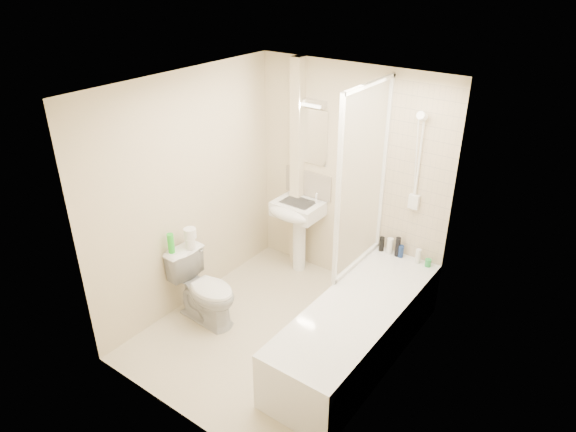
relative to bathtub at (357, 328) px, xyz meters
The scene contains 25 objects.
floor 0.83m from the bathtub, 165.07° to the right, with size 2.50×2.50×0.00m, color beige.
wall_back 1.58m from the bathtub, 125.54° to the left, with size 2.20×0.02×2.40m, color beige.
wall_left 2.07m from the bathtub, behind, with size 0.02×2.50×2.40m, color beige.
wall_right 1.00m from the bathtub, 29.74° to the right, with size 0.02×2.50×2.40m, color beige.
ceiling 2.25m from the bathtub, 165.07° to the right, with size 2.20×2.50×0.02m, color white.
tile_back 1.54m from the bathtub, 90.00° to the left, with size 0.70×0.01×1.75m, color beige.
tile_right 1.19m from the bathtub, ahead, with size 0.01×2.10×1.75m, color beige.
pipe_boxing 1.92m from the bathtub, 144.15° to the left, with size 0.12×0.12×2.40m, color beige.
splashback 1.79m from the bathtub, 140.35° to the left, with size 0.60×0.01×0.30m, color beige.
mirror 2.08m from the bathtub, 140.41° to the left, with size 0.46×0.01×0.60m, color white.
strip_light 2.32m from the bathtub, 141.04° to the left, with size 0.42×0.07×0.07m, color silver.
bathtub is the anchor object (origin of this frame).
shower_screen 1.35m from the bathtub, 120.33° to the left, with size 0.04×0.92×1.80m.
shower_fixture 1.60m from the bathtub, 90.10° to the left, with size 0.10×0.16×0.99m.
pedestal_sink 1.55m from the bathtub, 147.05° to the left, with size 0.52×0.48×1.00m.
bottle_black_a 1.05m from the bathtub, 105.75° to the left, with size 0.05×0.05×0.15m, color black.
bottle_white_a 1.04m from the bathtub, 100.53° to the left, with size 0.06×0.06×0.17m, color white.
bottle_black_b 1.03m from the bathtub, 95.51° to the left, with size 0.05×0.05×0.21m, color black.
bottle_blue 1.02m from the bathtub, 93.08° to the left, with size 0.05×0.05×0.13m, color navy.
bottle_white_b 1.03m from the bathtub, 82.27° to the left, with size 0.05×0.05×0.15m, color white.
bottle_green 1.03m from the bathtub, 75.92° to the left, with size 0.06×0.06×0.08m, color green.
toilet 1.53m from the bathtub, 163.54° to the right, with size 0.74×0.45×0.73m, color white.
toilet_roll_lower 1.80m from the bathtub, 167.44° to the right, with size 0.10×0.10×0.10m, color white.
toilet_roll_upper 1.83m from the bathtub, 167.98° to the right, with size 0.12×0.12×0.10m, color white.
green_bottle 1.93m from the bathtub, 162.82° to the right, with size 0.06×0.06×0.20m, color green.
Camera 1 is at (2.40, -3.13, 3.31)m, focal length 32.00 mm.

